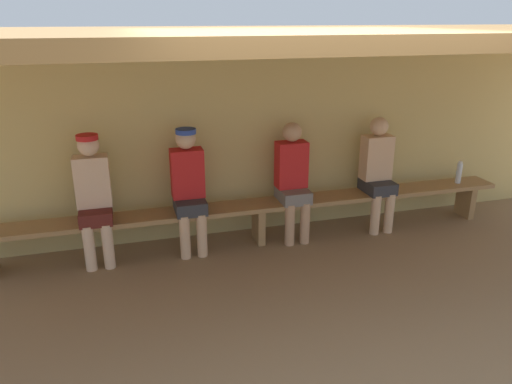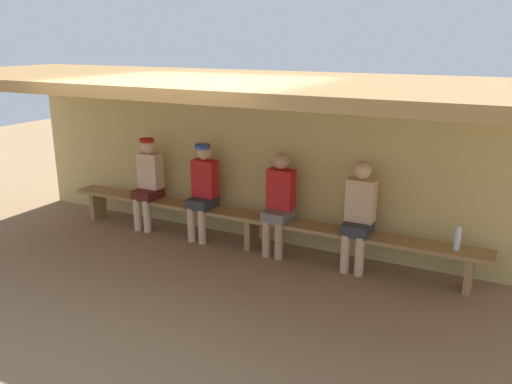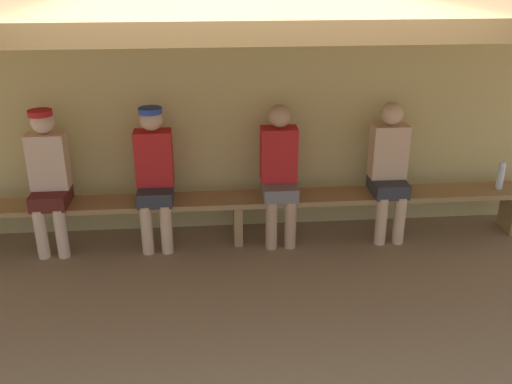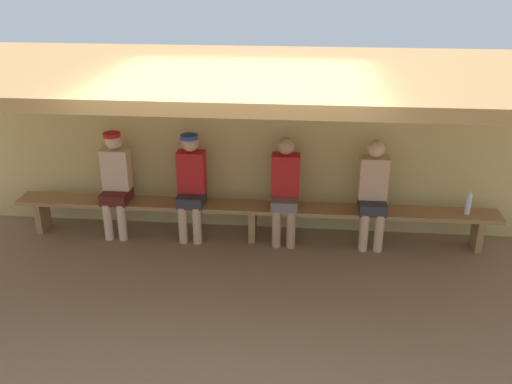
{
  "view_description": "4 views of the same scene",
  "coord_description": "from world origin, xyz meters",
  "px_view_note": "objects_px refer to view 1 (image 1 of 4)",
  "views": [
    {
      "loc": [
        -1.42,
        -3.3,
        2.42
      ],
      "look_at": [
        -0.13,
        1.2,
        0.73
      ],
      "focal_mm": 34.26,
      "sensor_mm": 36.0,
      "label": 1
    },
    {
      "loc": [
        3.14,
        -4.34,
        2.72
      ],
      "look_at": [
        0.27,
        1.15,
        0.92
      ],
      "focal_mm": 37.07,
      "sensor_mm": 36.0,
      "label": 2
    },
    {
      "loc": [
        -0.26,
        -3.44,
        2.61
      ],
      "look_at": [
        0.14,
        1.08,
        0.71
      ],
      "focal_mm": 40.07,
      "sensor_mm": 36.0,
      "label": 3
    },
    {
      "loc": [
        0.63,
        -4.8,
        3.36
      ],
      "look_at": [
        0.08,
        1.14,
        0.82
      ],
      "focal_mm": 39.64,
      "sensor_mm": 36.0,
      "label": 4
    }
  ],
  "objects_px": {
    "water_bottle_orange": "(459,173)",
    "player_rightmost": "(378,169)",
    "bench": "(258,209)",
    "player_in_blue": "(293,177)",
    "player_with_sunglasses": "(189,185)",
    "player_leftmost": "(94,194)"
  },
  "relations": [
    {
      "from": "water_bottle_orange",
      "to": "player_rightmost",
      "type": "bearing_deg",
      "value": 179.85
    },
    {
      "from": "bench",
      "to": "player_in_blue",
      "type": "distance_m",
      "value": 0.53
    },
    {
      "from": "bench",
      "to": "water_bottle_orange",
      "type": "bearing_deg",
      "value": 0.0
    },
    {
      "from": "player_in_blue",
      "to": "player_with_sunglasses",
      "type": "xyz_separation_m",
      "value": [
        -1.16,
        0.0,
        0.02
      ]
    },
    {
      "from": "bench",
      "to": "player_leftmost",
      "type": "distance_m",
      "value": 1.76
    },
    {
      "from": "bench",
      "to": "player_leftmost",
      "type": "relative_size",
      "value": 4.46
    },
    {
      "from": "player_with_sunglasses",
      "to": "water_bottle_orange",
      "type": "bearing_deg",
      "value": -0.06
    },
    {
      "from": "bench",
      "to": "player_with_sunglasses",
      "type": "distance_m",
      "value": 0.85
    },
    {
      "from": "player_with_sunglasses",
      "to": "player_leftmost",
      "type": "relative_size",
      "value": 1.0
    },
    {
      "from": "player_with_sunglasses",
      "to": "player_rightmost",
      "type": "xyz_separation_m",
      "value": [
        2.22,
        -0.0,
        -0.02
      ]
    },
    {
      "from": "bench",
      "to": "water_bottle_orange",
      "type": "distance_m",
      "value": 2.6
    },
    {
      "from": "bench",
      "to": "player_leftmost",
      "type": "bearing_deg",
      "value": 179.88
    },
    {
      "from": "bench",
      "to": "water_bottle_orange",
      "type": "xyz_separation_m",
      "value": [
        2.59,
        0.0,
        0.2
      ]
    },
    {
      "from": "bench",
      "to": "player_with_sunglasses",
      "type": "bearing_deg",
      "value": 179.73
    },
    {
      "from": "player_in_blue",
      "to": "player_rightmost",
      "type": "distance_m",
      "value": 1.06
    },
    {
      "from": "player_in_blue",
      "to": "water_bottle_orange",
      "type": "bearing_deg",
      "value": -0.08
    },
    {
      "from": "water_bottle_orange",
      "to": "player_with_sunglasses",
      "type": "bearing_deg",
      "value": 179.94
    },
    {
      "from": "player_in_blue",
      "to": "player_rightmost",
      "type": "height_order",
      "value": "same"
    },
    {
      "from": "player_in_blue",
      "to": "player_rightmost",
      "type": "xyz_separation_m",
      "value": [
        1.06,
        0.0,
        0.0
      ]
    },
    {
      "from": "bench",
      "to": "player_in_blue",
      "type": "relative_size",
      "value": 4.49
    },
    {
      "from": "bench",
      "to": "water_bottle_orange",
      "type": "height_order",
      "value": "water_bottle_orange"
    },
    {
      "from": "player_with_sunglasses",
      "to": "player_rightmost",
      "type": "bearing_deg",
      "value": -0.01
    }
  ]
}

